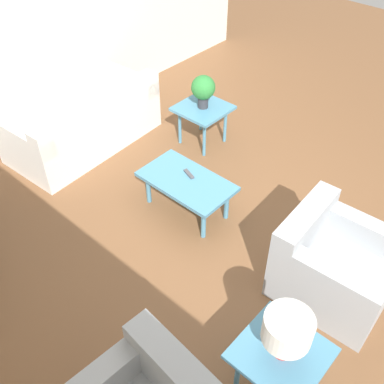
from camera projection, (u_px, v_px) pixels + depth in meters
name	position (u px, v px, depth m)	size (l,w,h in m)	color
ground_plane	(236.00, 224.00, 4.70)	(14.00, 14.00, 0.00)	brown
wall_right	(38.00, 21.00, 5.32)	(0.12, 7.20, 2.70)	silver
sofa	(85.00, 124.00, 5.58)	(1.06, 1.90, 0.75)	white
armchair	(331.00, 266.00, 3.89)	(0.96, 0.88, 0.79)	#A8ADB2
coffee_table	(187.00, 184.00, 4.63)	(0.97, 0.55, 0.42)	teal
side_table_plant	(203.00, 112.00, 5.51)	(0.59, 0.59, 0.51)	teal
side_table_lamp	(280.00, 357.00, 3.12)	(0.59, 0.59, 0.51)	teal
potted_plant	(203.00, 89.00, 5.30)	(0.29, 0.29, 0.41)	#333338
table_lamp	(287.00, 331.00, 2.89)	(0.33, 0.33, 0.40)	red
remote_control	(189.00, 174.00, 4.65)	(0.16, 0.09, 0.02)	#4C4C51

